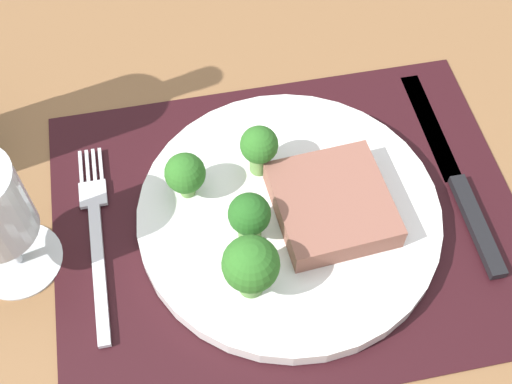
{
  "coord_description": "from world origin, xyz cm",
  "views": [
    {
      "loc": [
        -8.49,
        -28.28,
        49.99
      ],
      "look_at": [
        -2.41,
        2.33,
        1.9
      ],
      "focal_mm": 46.58,
      "sensor_mm": 36.0,
      "label": 1
    }
  ],
  "objects_px": {
    "plate": "(289,215)",
    "steak": "(332,204)",
    "knife": "(458,183)",
    "fork": "(96,236)"
  },
  "relations": [
    {
      "from": "plate",
      "to": "steak",
      "type": "distance_m",
      "value": 0.04
    },
    {
      "from": "plate",
      "to": "steak",
      "type": "relative_size",
      "value": 2.7
    },
    {
      "from": "steak",
      "to": "knife",
      "type": "distance_m",
      "value": 0.13
    },
    {
      "from": "plate",
      "to": "knife",
      "type": "relative_size",
      "value": 1.13
    },
    {
      "from": "plate",
      "to": "steak",
      "type": "height_order",
      "value": "steak"
    },
    {
      "from": "steak",
      "to": "fork",
      "type": "relative_size",
      "value": 0.5
    },
    {
      "from": "plate",
      "to": "fork",
      "type": "xyz_separation_m",
      "value": [
        -0.16,
        0.01,
        -0.01
      ]
    },
    {
      "from": "plate",
      "to": "knife",
      "type": "height_order",
      "value": "plate"
    },
    {
      "from": "steak",
      "to": "knife",
      "type": "relative_size",
      "value": 0.42
    },
    {
      "from": "knife",
      "to": "fork",
      "type": "bearing_deg",
      "value": 179.22
    }
  ]
}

